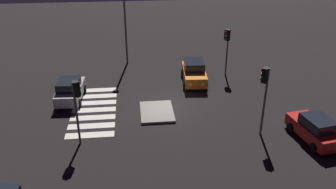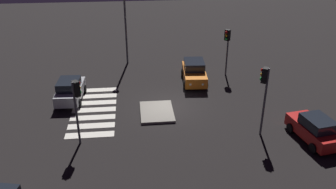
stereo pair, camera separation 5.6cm
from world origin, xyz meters
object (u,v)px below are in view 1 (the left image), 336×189
(car_orange, at_px, (194,72))
(street_lamp, at_px, (124,6))
(car_red, at_px, (315,129))
(traffic_light_east, at_px, (77,97))
(traffic_island, at_px, (157,112))
(car_silver, at_px, (70,90))
(traffic_light_north, at_px, (265,85))
(traffic_light_west, at_px, (227,41))

(car_orange, distance_m, street_lamp, 9.03)
(car_red, bearing_deg, traffic_light_east, 75.13)
(traffic_island, xyz_separation_m, car_silver, (-2.77, -6.51, 0.78))
(car_red, xyz_separation_m, car_orange, (-9.86, -5.98, 0.08))
(traffic_island, distance_m, traffic_light_north, 8.08)
(car_red, bearing_deg, traffic_light_west, 5.24)
(car_red, distance_m, traffic_light_north, 4.31)
(traffic_light_west, relative_size, street_lamp, 0.52)
(car_red, xyz_separation_m, traffic_light_west, (-11.01, -2.94, 2.39))
(car_red, distance_m, traffic_light_east, 14.86)
(traffic_light_north, bearing_deg, car_red, -161.55)
(car_silver, bearing_deg, car_red, -111.78)
(car_red, xyz_separation_m, car_silver, (-7.39, -16.14, 0.03))
(car_red, bearing_deg, traffic_island, 54.65)
(car_silver, height_order, traffic_light_east, traffic_light_east)
(traffic_light_north, bearing_deg, car_orange, -33.60)
(traffic_island, height_order, car_red, car_red)
(traffic_island, relative_size, traffic_light_east, 0.75)
(car_orange, height_order, traffic_light_west, traffic_light_west)
(street_lamp, bearing_deg, car_orange, 47.98)
(street_lamp, bearing_deg, traffic_light_north, 31.65)
(car_orange, bearing_deg, street_lamp, -127.78)
(car_red, bearing_deg, traffic_light_north, 60.23)
(car_red, distance_m, car_orange, 11.53)
(traffic_light_north, height_order, traffic_light_west, traffic_light_north)
(car_orange, xyz_separation_m, street_lamp, (-5.18, -5.75, 4.66))
(car_silver, relative_size, traffic_light_east, 0.98)
(street_lamp, bearing_deg, car_red, 37.96)
(traffic_island, height_order, car_orange, car_orange)
(traffic_island, bearing_deg, traffic_light_east, -56.55)
(traffic_light_east, xyz_separation_m, traffic_light_west, (-9.69, 11.68, 0.03))
(car_silver, relative_size, traffic_light_west, 0.97)
(traffic_light_east, bearing_deg, car_red, -40.79)
(traffic_light_east, height_order, street_lamp, street_lamp)
(car_silver, distance_m, car_orange, 10.45)
(traffic_island, height_order, traffic_light_west, traffic_light_west)
(traffic_island, relative_size, traffic_light_west, 0.75)
(car_silver, distance_m, traffic_light_north, 14.62)
(car_red, relative_size, traffic_light_east, 0.97)
(car_orange, relative_size, traffic_light_west, 1.03)
(car_orange, xyz_separation_m, traffic_light_west, (-1.16, 3.04, 2.31))
(traffic_light_east, bearing_deg, traffic_light_north, -36.43)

